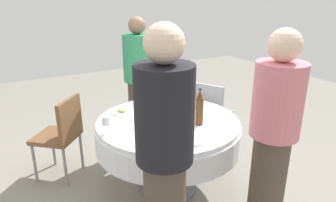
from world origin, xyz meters
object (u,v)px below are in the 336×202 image
object	(u,v)px
bottle_amber_inner	(166,112)
plate_near	(190,105)
person_south	(273,140)
dining_table	(168,135)
wine_glass_right	(186,104)
plate_east	(122,112)
wine_glass_inner	(184,116)
bottle_amber_left	(157,106)
person_left	(139,84)
person_north	(165,162)
wine_glass_mid	(106,122)
bottle_brown_right	(199,108)
bottle_green_mid	(173,102)
chair_right	(62,131)
chair_rear	(210,111)
bottle_amber_south	(173,97)
plate_outer	(190,139)
bottle_clear_rear	(158,102)
plate_far	(151,134)
bottle_brown_north	(163,95)

from	to	relation	value
bottle_amber_inner	plate_near	distance (m)	0.61
person_south	bottle_amber_inner	bearing A→B (deg)	-80.87
dining_table	wine_glass_right	size ratio (longest dim) A/B	10.60
plate_east	person_south	size ratio (longest dim) A/B	0.13
dining_table	wine_glass_inner	xyz separation A→B (m)	(-0.20, -0.05, 0.25)
bottle_amber_left	person_left	xyz separation A→B (m)	(0.87, -0.22, -0.05)
person_north	wine_glass_right	bearing A→B (deg)	-98.24
wine_glass_mid	person_north	bearing A→B (deg)	-175.19
bottle_brown_right	wine_glass_inner	bearing A→B (deg)	79.25
bottle_amber_inner	plate_east	bearing A→B (deg)	21.74
plate_near	person_north	world-z (taller)	person_north
bottle_green_mid	chair_right	size ratio (longest dim) A/B	0.31
bottle_amber_left	chair_rear	size ratio (longest dim) A/B	0.36
person_north	chair_right	xyz separation A→B (m)	(1.58, 0.31, -0.38)
bottle_amber_south	person_south	distance (m)	1.16
plate_east	person_north	xyz separation A→B (m)	(-1.23, 0.20, 0.15)
wine_glass_right	dining_table	bearing A→B (deg)	104.47
dining_table	plate_outer	world-z (taller)	plate_outer
plate_near	chair_rear	bearing A→B (deg)	-61.91
wine_glass_inner	bottle_clear_rear	bearing A→B (deg)	11.56
dining_table	person_north	bearing A→B (deg)	149.35
bottle_green_mid	wine_glass_inner	xyz separation A→B (m)	(-0.30, 0.07, -0.02)
bottle_amber_inner	wine_glass_inner	xyz separation A→B (m)	(-0.05, -0.15, -0.04)
bottle_green_mid	bottle_clear_rear	xyz separation A→B (m)	(0.04, 0.14, 0.01)
plate_far	wine_glass_inner	bearing A→B (deg)	-86.17
bottle_brown_north	bottle_amber_south	xyz separation A→B (m)	(-0.04, -0.09, -0.02)
bottle_green_mid	person_left	xyz separation A→B (m)	(0.80, -0.00, -0.03)
dining_table	bottle_amber_south	xyz separation A→B (m)	(0.24, -0.19, 0.27)
person_left	chair_rear	world-z (taller)	person_left
bottle_amber_inner	plate_outer	bearing A→B (deg)	-170.75
plate_outer	chair_right	world-z (taller)	chair_right
person_south	bottle_brown_right	bearing A→B (deg)	-98.19
wine_glass_right	person_left	distance (m)	0.85
bottle_brown_right	wine_glass_right	size ratio (longest dim) A/B	2.64
person_north	bottle_clear_rear	bearing A→B (deg)	-85.12
bottle_amber_inner	plate_outer	xyz separation A→B (m)	(-0.30, -0.05, -0.14)
plate_east	chair_right	xyz separation A→B (m)	(0.35, 0.52, -0.23)
bottle_amber_left	person_south	distance (m)	1.04
bottle_brown_right	person_north	world-z (taller)	person_north
wine_glass_right	plate_outer	world-z (taller)	wine_glass_right
bottle_amber_south	chair_rear	distance (m)	0.75
plate_near	person_north	size ratio (longest dim) A/B	0.13
plate_outer	wine_glass_mid	bearing A→B (deg)	50.52
bottle_green_mid	plate_outer	bearing A→B (deg)	163.31
person_south	plate_far	bearing A→B (deg)	-68.83
bottle_amber_left	bottle_brown_right	size ratio (longest dim) A/B	0.95
bottle_green_mid	chair_rear	size ratio (longest dim) A/B	0.31
plate_far	chair_rear	xyz separation A→B (m)	(0.66, -1.10, -0.23)
wine_glass_mid	plate_far	world-z (taller)	wine_glass_mid
bottle_brown_right	person_north	size ratio (longest dim) A/B	0.20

